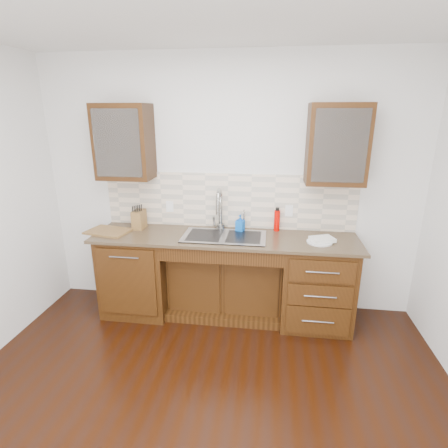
# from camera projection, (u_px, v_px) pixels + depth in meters

# --- Properties ---
(ground) EXTENTS (4.00, 3.50, 0.10)m
(ground) POSITION_uv_depth(u_px,v_px,m) (198.00, 429.00, 2.50)
(ground) COLOR black
(wall_back) EXTENTS (4.00, 0.10, 2.70)m
(wall_back) POSITION_uv_depth(u_px,v_px,m) (229.00, 186.00, 3.77)
(wall_back) COLOR white
(wall_back) RESTS_ON ground
(base_cabinet_left) EXTENTS (0.70, 0.62, 0.88)m
(base_cabinet_left) POSITION_uv_depth(u_px,v_px,m) (139.00, 272.00, 3.83)
(base_cabinet_left) COLOR #593014
(base_cabinet_left) RESTS_ON ground
(base_cabinet_center) EXTENTS (1.20, 0.44, 0.70)m
(base_cabinet_center) POSITION_uv_depth(u_px,v_px,m) (226.00, 281.00, 3.83)
(base_cabinet_center) COLOR #593014
(base_cabinet_center) RESTS_ON ground
(base_cabinet_right) EXTENTS (0.70, 0.62, 0.88)m
(base_cabinet_right) POSITION_uv_depth(u_px,v_px,m) (316.00, 283.00, 3.59)
(base_cabinet_right) COLOR #593014
(base_cabinet_right) RESTS_ON ground
(countertop) EXTENTS (2.70, 0.65, 0.03)m
(countertop) POSITION_uv_depth(u_px,v_px,m) (224.00, 238.00, 3.56)
(countertop) COLOR #84705B
(countertop) RESTS_ON base_cabinet_left
(backsplash) EXTENTS (2.70, 0.02, 0.59)m
(backsplash) POSITION_uv_depth(u_px,v_px,m) (228.00, 201.00, 3.76)
(backsplash) COLOR beige
(backsplash) RESTS_ON wall_back
(sink) EXTENTS (0.84, 0.46, 0.19)m
(sink) POSITION_uv_depth(u_px,v_px,m) (224.00, 245.00, 3.57)
(sink) COLOR #9E9EA5
(sink) RESTS_ON countertop
(faucet) EXTENTS (0.04, 0.04, 0.40)m
(faucet) POSITION_uv_depth(u_px,v_px,m) (220.00, 211.00, 3.70)
(faucet) COLOR #999993
(faucet) RESTS_ON countertop
(filter_tap) EXTENTS (0.02, 0.02, 0.24)m
(filter_tap) POSITION_uv_depth(u_px,v_px,m) (244.00, 219.00, 3.71)
(filter_tap) COLOR #999993
(filter_tap) RESTS_ON countertop
(upper_cabinet_left) EXTENTS (0.55, 0.34, 0.75)m
(upper_cabinet_left) POSITION_uv_depth(u_px,v_px,m) (124.00, 142.00, 3.55)
(upper_cabinet_left) COLOR #593014
(upper_cabinet_left) RESTS_ON wall_back
(upper_cabinet_right) EXTENTS (0.55, 0.34, 0.75)m
(upper_cabinet_right) POSITION_uv_depth(u_px,v_px,m) (337.00, 145.00, 3.29)
(upper_cabinet_right) COLOR #593014
(upper_cabinet_right) RESTS_ON wall_back
(outlet_left) EXTENTS (0.08, 0.01, 0.12)m
(outlet_left) POSITION_uv_depth(u_px,v_px,m) (170.00, 207.00, 3.86)
(outlet_left) COLOR white
(outlet_left) RESTS_ON backsplash
(outlet_right) EXTENTS (0.08, 0.01, 0.12)m
(outlet_right) POSITION_uv_depth(u_px,v_px,m) (289.00, 211.00, 3.69)
(outlet_right) COLOR white
(outlet_right) RESTS_ON backsplash
(soap_bottle) EXTENTS (0.10, 0.10, 0.18)m
(soap_bottle) POSITION_uv_depth(u_px,v_px,m) (240.00, 223.00, 3.68)
(soap_bottle) COLOR blue
(soap_bottle) RESTS_ON countertop
(water_bottle) EXTENTS (0.06, 0.06, 0.22)m
(water_bottle) POSITION_uv_depth(u_px,v_px,m) (277.00, 221.00, 3.69)
(water_bottle) COLOR #D60600
(water_bottle) RESTS_ON countertop
(plate) EXTENTS (0.31, 0.31, 0.01)m
(plate) POSITION_uv_depth(u_px,v_px,m) (320.00, 242.00, 3.38)
(plate) COLOR silver
(plate) RESTS_ON countertop
(dish_towel) EXTENTS (0.26, 0.23, 0.03)m
(dish_towel) POSITION_uv_depth(u_px,v_px,m) (322.00, 239.00, 3.38)
(dish_towel) COLOR #EAEAC6
(dish_towel) RESTS_ON plate
(knife_block) EXTENTS (0.11, 0.18, 0.20)m
(knife_block) POSITION_uv_depth(u_px,v_px,m) (139.00, 219.00, 3.77)
(knife_block) COLOR #9E632D
(knife_block) RESTS_ON countertop
(cutting_board) EXTENTS (0.48, 0.38, 0.02)m
(cutting_board) POSITION_uv_depth(u_px,v_px,m) (108.00, 231.00, 3.68)
(cutting_board) COLOR olive
(cutting_board) RESTS_ON countertop
(cup_left_a) EXTENTS (0.16, 0.16, 0.10)m
(cup_left_a) POSITION_uv_depth(u_px,v_px,m) (117.00, 147.00, 3.58)
(cup_left_a) COLOR silver
(cup_left_a) RESTS_ON upper_cabinet_left
(cup_left_b) EXTENTS (0.12, 0.12, 0.10)m
(cup_left_b) POSITION_uv_depth(u_px,v_px,m) (134.00, 147.00, 3.56)
(cup_left_b) COLOR white
(cup_left_b) RESTS_ON upper_cabinet_left
(cup_right_a) EXTENTS (0.13, 0.13, 0.10)m
(cup_right_a) POSITION_uv_depth(u_px,v_px,m) (325.00, 150.00, 3.31)
(cup_right_a) COLOR white
(cup_right_a) RESTS_ON upper_cabinet_right
(cup_right_b) EXTENTS (0.11, 0.11, 0.08)m
(cup_right_b) POSITION_uv_depth(u_px,v_px,m) (346.00, 151.00, 3.29)
(cup_right_b) COLOR silver
(cup_right_b) RESTS_ON upper_cabinet_right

